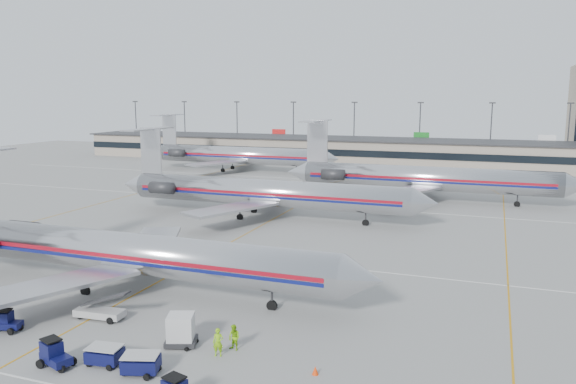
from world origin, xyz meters
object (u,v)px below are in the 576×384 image
at_px(jet_second_row, 260,192).
at_px(belt_loader, 100,311).
at_px(tug_center, 54,354).
at_px(jet_foreground, 119,251).
at_px(uld_container, 181,330).

bearing_deg(jet_second_row, belt_loader, -85.57).
bearing_deg(tug_center, jet_second_row, 116.94).
relative_size(jet_second_row, belt_loader, 10.31).
distance_m(jet_second_row, belt_loader, 38.11).
bearing_deg(tug_center, jet_foreground, 131.03).
height_order(jet_second_row, tug_center, jet_second_row).
xyz_separation_m(jet_foreground, jet_second_row, (-0.11, 31.62, 0.16)).
relative_size(jet_foreground, tug_center, 18.02).
distance_m(jet_foreground, uld_container, 13.84).
distance_m(tug_center, belt_loader, 7.63).
relative_size(jet_second_row, tug_center, 18.84).
bearing_deg(uld_container, jet_foreground, 123.46).
bearing_deg(belt_loader, jet_second_row, 89.72).
height_order(tug_center, uld_container, uld_container).
xyz_separation_m(tug_center, belt_loader, (-2.29, 7.28, -0.19)).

